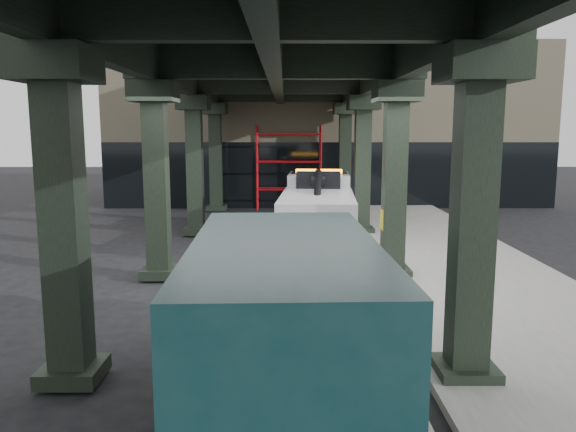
{
  "coord_description": "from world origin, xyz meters",
  "views": [
    {
      "loc": [
        -0.15,
        -12.11,
        3.85
      ],
      "look_at": [
        -0.09,
        1.67,
        1.7
      ],
      "focal_mm": 35.0,
      "sensor_mm": 36.0,
      "label": 1
    }
  ],
  "objects": [
    {
      "name": "ground",
      "position": [
        0.0,
        0.0,
        0.0
      ],
      "size": [
        90.0,
        90.0,
        0.0
      ],
      "primitive_type": "plane",
      "color": "black",
      "rests_on": "ground"
    },
    {
      "name": "sidewalk",
      "position": [
        4.5,
        2.0,
        0.07
      ],
      "size": [
        5.0,
        40.0,
        0.15
      ],
      "primitive_type": "cube",
      "color": "gray",
      "rests_on": "ground"
    },
    {
      "name": "lane_stripe",
      "position": [
        1.7,
        2.0,
        0.01
      ],
      "size": [
        0.12,
        38.0,
        0.01
      ],
      "primitive_type": "cube",
      "color": "silver",
      "rests_on": "ground"
    },
    {
      "name": "viaduct",
      "position": [
        -0.4,
        2.0,
        5.46
      ],
      "size": [
        7.4,
        32.0,
        6.4
      ],
      "color": "black",
      "rests_on": "ground"
    },
    {
      "name": "building",
      "position": [
        2.0,
        20.0,
        4.0
      ],
      "size": [
        22.0,
        10.0,
        8.0
      ],
      "primitive_type": "cube",
      "color": "#C6B793",
      "rests_on": "ground"
    },
    {
      "name": "scaffolding",
      "position": [
        0.0,
        14.64,
        2.11
      ],
      "size": [
        3.08,
        0.88,
        4.0
      ],
      "color": "#AE0D15",
      "rests_on": "ground"
    },
    {
      "name": "tow_truck",
      "position": [
        0.92,
        6.29,
        1.24
      ],
      "size": [
        2.72,
        7.87,
        2.54
      ],
      "rotation": [
        0.0,
        0.0,
        -0.07
      ],
      "color": "black",
      "rests_on": "ground"
    },
    {
      "name": "towed_van",
      "position": [
        -0.17,
        -5.08,
        1.34
      ],
      "size": [
        2.63,
        6.21,
        2.49
      ],
      "rotation": [
        0.0,
        0.0,
        0.03
      ],
      "color": "#0F3539",
      "rests_on": "ground"
    }
  ]
}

